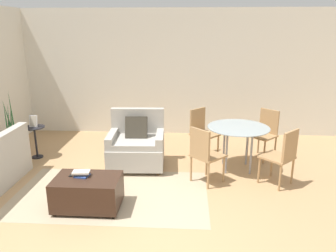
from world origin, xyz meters
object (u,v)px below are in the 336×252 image
at_px(dining_chair_far_right, 265,130).
at_px(book_stack, 82,174).
at_px(armchair, 137,146).
at_px(dining_chair_far_left, 201,129).
at_px(picture_frame, 33,121).
at_px(side_table, 35,136).
at_px(dining_table, 238,132).
at_px(ottoman, 88,192).
at_px(dining_chair_near_left, 204,152).
at_px(potted_plant, 13,144).
at_px(dining_chair_near_right, 283,154).
at_px(tv_remote_primary, 72,174).

bearing_deg(dining_chair_far_right, book_stack, -145.33).
height_order(armchair, dining_chair_far_left, armchair).
xyz_separation_m(dining_chair_far_left, dining_chair_far_right, (1.18, 0.00, 0.00)).
xyz_separation_m(picture_frame, dining_chair_far_right, (4.24, 0.29, -0.19)).
height_order(side_table, dining_table, dining_table).
height_order(picture_frame, dining_chair_far_right, dining_chair_far_right).
xyz_separation_m(side_table, picture_frame, (0.00, -0.00, 0.29)).
height_order(ottoman, dining_chair_near_left, dining_chair_near_left).
xyz_separation_m(potted_plant, dining_chair_far_right, (4.68, 0.31, 0.26)).
height_order(ottoman, potted_plant, potted_plant).
relative_size(ottoman, book_stack, 3.70).
bearing_deg(armchair, side_table, 171.88).
relative_size(book_stack, potted_plant, 0.18).
relative_size(dining_chair_near_left, dining_chair_near_right, 1.00).
bearing_deg(potted_plant, picture_frame, 1.73).
bearing_deg(potted_plant, dining_chair_far_right, 3.74).
bearing_deg(dining_chair_near_right, picture_frame, 168.22).
relative_size(armchair, picture_frame, 4.50).
distance_m(dining_chair_far_left, dining_chair_far_right, 1.18).
height_order(ottoman, dining_chair_near_right, dining_chair_near_right).
relative_size(tv_remote_primary, picture_frame, 0.67).
relative_size(tv_remote_primary, dining_chair_far_left, 0.16).
distance_m(side_table, dining_chair_near_left, 3.19).
distance_m(book_stack, picture_frame, 2.19).
relative_size(dining_table, dining_chair_far_right, 1.14).
bearing_deg(dining_chair_near_left, picture_frame, 163.90).
bearing_deg(side_table, dining_chair_near_right, -11.78).
relative_size(potted_plant, side_table, 2.16).
xyz_separation_m(armchair, ottoman, (-0.43, -1.44, -0.13)).
bearing_deg(dining_chair_near_left, tv_remote_primary, -157.56).
relative_size(ottoman, picture_frame, 4.01).
xyz_separation_m(armchair, potted_plant, (-2.37, 0.26, -0.11)).
relative_size(tv_remote_primary, potted_plant, 0.11).
distance_m(side_table, dining_chair_near_right, 4.33).
bearing_deg(dining_chair_far_right, potted_plant, -176.26).
xyz_separation_m(tv_remote_primary, dining_chair_near_left, (1.80, 0.74, 0.08)).
bearing_deg(potted_plant, book_stack, -41.70).
xyz_separation_m(ottoman, dining_chair_near_right, (2.75, 0.83, 0.28)).
bearing_deg(dining_chair_near_left, armchair, 151.79).
distance_m(book_stack, dining_chair_near_right, 2.94).
distance_m(tv_remote_primary, side_table, 2.06).
distance_m(dining_chair_near_left, dining_chair_far_right, 1.66).
distance_m(ottoman, dining_table, 2.62).
distance_m(potted_plant, dining_chair_near_right, 4.77).
relative_size(book_stack, tv_remote_primary, 1.61).
xyz_separation_m(tv_remote_primary, dining_chair_far_left, (1.80, 1.92, 0.08)).
relative_size(armchair, dining_chair_near_right, 1.08).
xyz_separation_m(book_stack, dining_chair_near_left, (1.65, 0.78, 0.04)).
xyz_separation_m(potted_plant, dining_chair_near_right, (4.68, -0.87, 0.26)).
distance_m(book_stack, dining_chair_near_left, 1.83).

